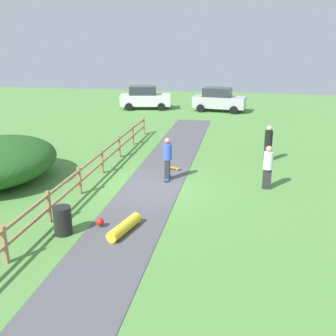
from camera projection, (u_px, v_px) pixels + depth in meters
name	position (u px, v px, depth m)	size (l,w,h in m)	color
ground_plane	(152.00, 187.00, 16.52)	(60.00, 60.00, 0.00)	#568E42
asphalt_path	(152.00, 186.00, 16.52)	(2.40, 28.00, 0.02)	#515156
wooden_fence	(91.00, 168.00, 16.77)	(0.12, 18.12, 1.10)	#997A51
trash_bin	(63.00, 221.00, 12.45)	(0.56, 0.56, 0.90)	black
skater_riding	(167.00, 157.00, 16.97)	(0.39, 0.80, 1.83)	#265999
skater_fallen	(122.00, 227.00, 12.61)	(1.38, 1.62, 0.36)	yellow
skateboard_loose	(172.00, 168.00, 18.64)	(0.82, 0.43, 0.08)	#BF8C19
bystander_black	(268.00, 142.00, 19.61)	(0.49, 0.49, 1.79)	#2D2D33
bystander_white	(268.00, 165.00, 16.01)	(0.41, 0.41, 1.79)	#2D2D33
parked_car_white	(145.00, 98.00, 33.95)	(4.44, 2.59, 1.92)	silver
parked_car_silver	(219.00, 100.00, 32.87)	(4.39, 2.42, 1.92)	#B7B7BC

